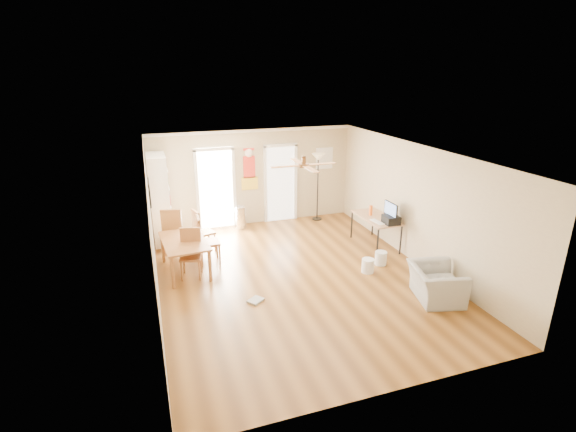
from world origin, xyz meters
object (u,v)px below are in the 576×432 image
object	(u,v)px
dining_table	(185,256)
printer	(391,220)
dining_chair_right_b	(209,240)
dining_chair_near	(191,254)
trash_can	(241,217)
wastebasket_a	(381,258)
bookshelf	(160,199)
wastebasket_b	(368,266)
armchair	(436,283)
torchiere_lamp	(318,187)
dining_chair_far	(174,230)
computer_desk	(375,231)
dining_chair_right_a	(204,230)

from	to	relation	value
dining_table	printer	bearing A→B (deg)	-6.74
dining_chair_right_b	dining_chair_near	distance (m)	0.74
dining_chair_right_b	trash_can	world-z (taller)	dining_chair_right_b
dining_chair_near	printer	xyz separation A→B (m)	(4.51, -0.25, 0.32)
dining_chair_near	wastebasket_a	xyz separation A→B (m)	(4.01, -0.74, -0.36)
bookshelf	wastebasket_b	bearing A→B (deg)	-56.39
dining_chair_right_b	armchair	distance (m)	4.77
wastebasket_b	trash_can	bearing A→B (deg)	119.79
wastebasket_a	torchiere_lamp	bearing A→B (deg)	93.60
dining_chair_right_b	dining_chair_far	bearing A→B (deg)	40.78
dining_chair_near	computer_desk	xyz separation A→B (m)	(4.42, 0.25, -0.14)
dining_chair_near	armchair	world-z (taller)	dining_chair_near
dining_chair_right_a	trash_can	xyz separation A→B (m)	(1.13, 1.16, -0.20)
wastebasket_a	printer	bearing A→B (deg)	44.36
dining_chair_near	wastebasket_a	world-z (taller)	dining_chair_near
dining_chair_right_b	wastebasket_b	size ratio (longest dim) A/B	3.59
dining_chair_right_a	dining_chair_far	xyz separation A→B (m)	(-0.68, 0.09, 0.05)
dining_chair_right_a	torchiere_lamp	bearing A→B (deg)	-85.95
dining_chair_right_a	wastebasket_b	size ratio (longest dim) A/B	3.35
bookshelf	printer	bearing A→B (deg)	-44.23
printer	armchair	xyz separation A→B (m)	(-0.30, -2.11, -0.51)
dining_chair_right_a	dining_chair_near	world-z (taller)	dining_chair_near
dining_chair_far	torchiere_lamp	distance (m)	4.19
dining_table	printer	size ratio (longest dim) A/B	3.87
dining_chair_right_b	armchair	world-z (taller)	dining_chair_right_b
dining_chair_near	wastebasket_b	distance (m)	3.71
dining_chair_right_b	torchiere_lamp	world-z (taller)	torchiere_lamp
dining_chair_right_a	armchair	xyz separation A→B (m)	(3.75, -3.67, -0.18)
dining_table	dining_chair_far	distance (m)	1.12
trash_can	computer_desk	distance (m)	3.59
trash_can	printer	xyz separation A→B (m)	(2.92, -2.71, 0.52)
dining_table	printer	xyz separation A→B (m)	(4.60, -0.54, 0.47)
dining_chair_far	armchair	xyz separation A→B (m)	(4.43, -3.75, -0.24)
trash_can	torchiere_lamp	bearing A→B (deg)	-0.13
printer	wastebasket_a	distance (m)	0.97
dining_chair_far	armchair	bearing A→B (deg)	153.01
dining_chair_right_b	torchiere_lamp	bearing A→B (deg)	-59.73
wastebasket_a	armchair	size ratio (longest dim) A/B	0.31
armchair	dining_chair_right_a	bearing A→B (deg)	60.06
trash_can	printer	size ratio (longest dim) A/B	1.65
bookshelf	dining_chair_far	bearing A→B (deg)	-91.90
computer_desk	armchair	distance (m)	2.62
dining_chair_far	wastebasket_a	xyz separation A→B (m)	(4.23, -2.13, -0.41)
trash_can	printer	bearing A→B (deg)	-42.86
bookshelf	dining_chair_right_b	bearing A→B (deg)	-78.61
dining_chair_near	trash_can	bearing A→B (deg)	70.33
armchair	dining_chair_near	bearing A→B (deg)	75.13
trash_can	dining_chair_right_a	bearing A→B (deg)	-134.18
torchiere_lamp	printer	xyz separation A→B (m)	(0.70, -2.71, -0.12)
dining_table	dining_chair_far	world-z (taller)	dining_chair_far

